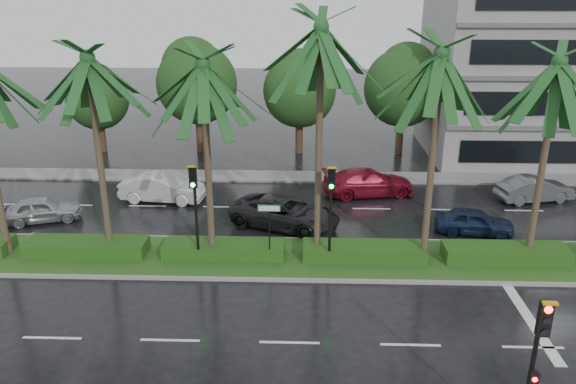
{
  "coord_description": "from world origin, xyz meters",
  "views": [
    {
      "loc": [
        0.46,
        -20.72,
        11.17
      ],
      "look_at": [
        -0.26,
        1.5,
        2.93
      ],
      "focal_mm": 35.0,
      "sensor_mm": 36.0,
      "label": 1
    }
  ],
  "objects_px": {
    "signal_median_left": "(195,200)",
    "car_blue": "(474,221)",
    "car_darkgrey": "(285,213)",
    "car_red": "(368,182)",
    "car_white": "(162,188)",
    "car_grey": "(535,189)",
    "car_silver": "(42,209)",
    "street_sign": "(269,219)",
    "signal_near": "(534,369)"
  },
  "relations": [
    {
      "from": "car_blue",
      "to": "car_grey",
      "type": "xyz_separation_m",
      "value": [
        4.5,
        4.47,
        0.06
      ]
    },
    {
      "from": "car_blue",
      "to": "signal_near",
      "type": "bearing_deg",
      "value": 179.08
    },
    {
      "from": "car_grey",
      "to": "car_white",
      "type": "bearing_deg",
      "value": 79.17
    },
    {
      "from": "street_sign",
      "to": "car_grey",
      "type": "xyz_separation_m",
      "value": [
        14.0,
        7.99,
        -1.44
      ]
    },
    {
      "from": "car_white",
      "to": "car_darkgrey",
      "type": "bearing_deg",
      "value": -109.59
    },
    {
      "from": "signal_median_left",
      "to": "car_blue",
      "type": "bearing_deg",
      "value": 16.5
    },
    {
      "from": "car_darkgrey",
      "to": "car_red",
      "type": "xyz_separation_m",
      "value": [
        4.5,
        4.62,
        0.0
      ]
    },
    {
      "from": "car_red",
      "to": "car_grey",
      "type": "bearing_deg",
      "value": -104.75
    },
    {
      "from": "signal_near",
      "to": "signal_median_left",
      "type": "relative_size",
      "value": 1.0
    },
    {
      "from": "signal_near",
      "to": "street_sign",
      "type": "xyz_separation_m",
      "value": [
        -7.0,
        9.87,
        -0.38
      ]
    },
    {
      "from": "street_sign",
      "to": "car_darkgrey",
      "type": "distance_m",
      "value": 4.28
    },
    {
      "from": "car_silver",
      "to": "car_darkgrey",
      "type": "distance_m",
      "value": 12.18
    },
    {
      "from": "signal_near",
      "to": "car_darkgrey",
      "type": "height_order",
      "value": "signal_near"
    },
    {
      "from": "car_red",
      "to": "car_blue",
      "type": "xyz_separation_m",
      "value": [
        4.5,
        -5.13,
        -0.12
      ]
    },
    {
      "from": "car_grey",
      "to": "signal_near",
      "type": "bearing_deg",
      "value": 145.89
    },
    {
      "from": "car_grey",
      "to": "car_darkgrey",
      "type": "bearing_deg",
      "value": 93.66
    },
    {
      "from": "street_sign",
      "to": "car_red",
      "type": "relative_size",
      "value": 0.51
    },
    {
      "from": "signal_median_left",
      "to": "car_grey",
      "type": "distance_m",
      "value": 19.0
    },
    {
      "from": "car_silver",
      "to": "car_white",
      "type": "bearing_deg",
      "value": -79.36
    },
    {
      "from": "signal_median_left",
      "to": "car_silver",
      "type": "height_order",
      "value": "signal_median_left"
    },
    {
      "from": "car_red",
      "to": "car_white",
      "type": "bearing_deg",
      "value": 86.06
    },
    {
      "from": "signal_near",
      "to": "car_grey",
      "type": "xyz_separation_m",
      "value": [
        7.0,
        17.86,
        -1.82
      ]
    },
    {
      "from": "signal_near",
      "to": "car_white",
      "type": "xyz_separation_m",
      "value": [
        -13.33,
        17.2,
        -1.75
      ]
    },
    {
      "from": "signal_near",
      "to": "signal_median_left",
      "type": "bearing_deg",
      "value": 135.91
    },
    {
      "from": "signal_near",
      "to": "car_silver",
      "type": "height_order",
      "value": "signal_near"
    },
    {
      "from": "car_silver",
      "to": "car_blue",
      "type": "relative_size",
      "value": 1.02
    },
    {
      "from": "signal_near",
      "to": "car_white",
      "type": "bearing_deg",
      "value": 127.78
    },
    {
      "from": "car_red",
      "to": "car_blue",
      "type": "relative_size",
      "value": 1.41
    },
    {
      "from": "signal_median_left",
      "to": "car_darkgrey",
      "type": "height_order",
      "value": "signal_median_left"
    },
    {
      "from": "car_silver",
      "to": "car_red",
      "type": "xyz_separation_m",
      "value": [
        16.67,
        4.33,
        0.11
      ]
    },
    {
      "from": "car_silver",
      "to": "car_red",
      "type": "relative_size",
      "value": 0.72
    },
    {
      "from": "signal_near",
      "to": "street_sign",
      "type": "relative_size",
      "value": 1.68
    },
    {
      "from": "street_sign",
      "to": "car_blue",
      "type": "relative_size",
      "value": 0.71
    },
    {
      "from": "car_darkgrey",
      "to": "car_blue",
      "type": "relative_size",
      "value": 1.47
    },
    {
      "from": "signal_near",
      "to": "car_darkgrey",
      "type": "relative_size",
      "value": 0.81
    },
    {
      "from": "street_sign",
      "to": "car_silver",
      "type": "height_order",
      "value": "street_sign"
    },
    {
      "from": "car_silver",
      "to": "car_blue",
      "type": "bearing_deg",
      "value": -110.86
    },
    {
      "from": "signal_near",
      "to": "car_blue",
      "type": "distance_m",
      "value": 13.75
    },
    {
      "from": "signal_median_left",
      "to": "car_red",
      "type": "relative_size",
      "value": 0.85
    },
    {
      "from": "signal_near",
      "to": "car_blue",
      "type": "bearing_deg",
      "value": 79.42
    },
    {
      "from": "car_white",
      "to": "car_grey",
      "type": "relative_size",
      "value": 1.1
    },
    {
      "from": "signal_near",
      "to": "car_silver",
      "type": "bearing_deg",
      "value": 142.77
    },
    {
      "from": "car_white",
      "to": "car_red",
      "type": "xyz_separation_m",
      "value": [
        11.33,
        1.32,
        -0.0
      ]
    },
    {
      "from": "signal_near",
      "to": "car_blue",
      "type": "relative_size",
      "value": 1.19
    },
    {
      "from": "signal_near",
      "to": "car_silver",
      "type": "relative_size",
      "value": 1.17
    },
    {
      "from": "car_darkgrey",
      "to": "car_red",
      "type": "relative_size",
      "value": 1.04
    },
    {
      "from": "car_red",
      "to": "signal_near",
      "type": "bearing_deg",
      "value": 175.58
    },
    {
      "from": "street_sign",
      "to": "car_red",
      "type": "bearing_deg",
      "value": 59.96
    },
    {
      "from": "signal_median_left",
      "to": "car_red",
      "type": "distance_m",
      "value": 12.12
    },
    {
      "from": "signal_near",
      "to": "car_red",
      "type": "distance_m",
      "value": 18.71
    }
  ]
}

